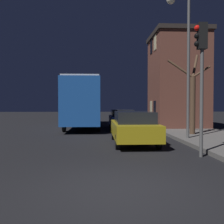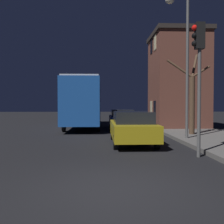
{
  "view_description": "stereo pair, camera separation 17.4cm",
  "coord_description": "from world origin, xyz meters",
  "px_view_note": "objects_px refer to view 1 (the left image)",
  "views": [
    {
      "loc": [
        -0.49,
        -5.37,
        1.82
      ],
      "look_at": [
        0.49,
        13.81,
        1.27
      ],
      "focal_mm": 40.0,
      "sensor_mm": 36.0,
      "label": 1
    },
    {
      "loc": [
        -0.32,
        -5.37,
        1.82
      ],
      "look_at": [
        0.49,
        13.81,
        1.27
      ],
      "focal_mm": 40.0,
      "sensor_mm": 36.0,
      "label": 2
    }
  ],
  "objects_px": {
    "bus": "(84,100)",
    "car_near_lane": "(134,127)",
    "bare_tree": "(192,97)",
    "car_mid_lane": "(122,119)",
    "traffic_light": "(201,62)",
    "streetlamp": "(182,40)"
  },
  "relations": [
    {
      "from": "bare_tree",
      "to": "bus",
      "type": "distance_m",
      "value": 9.06
    },
    {
      "from": "bus",
      "to": "car_mid_lane",
      "type": "relative_size",
      "value": 2.26
    },
    {
      "from": "streetlamp",
      "to": "bare_tree",
      "type": "bearing_deg",
      "value": 54.09
    },
    {
      "from": "bare_tree",
      "to": "car_mid_lane",
      "type": "bearing_deg",
      "value": 125.29
    },
    {
      "from": "traffic_light",
      "to": "car_near_lane",
      "type": "distance_m",
      "value": 4.38
    },
    {
      "from": "streetlamp",
      "to": "car_near_lane",
      "type": "height_order",
      "value": "streetlamp"
    },
    {
      "from": "streetlamp",
      "to": "traffic_light",
      "type": "relative_size",
      "value": 1.52
    },
    {
      "from": "bus",
      "to": "car_mid_lane",
      "type": "xyz_separation_m",
      "value": [
        2.91,
        -1.33,
        -1.45
      ]
    },
    {
      "from": "streetlamp",
      "to": "car_mid_lane",
      "type": "height_order",
      "value": "streetlamp"
    },
    {
      "from": "bus",
      "to": "car_near_lane",
      "type": "distance_m",
      "value": 9.26
    },
    {
      "from": "bus",
      "to": "car_near_lane",
      "type": "relative_size",
      "value": 2.32
    },
    {
      "from": "bus",
      "to": "streetlamp",
      "type": "bearing_deg",
      "value": -56.67
    },
    {
      "from": "bus",
      "to": "car_mid_lane",
      "type": "bearing_deg",
      "value": -24.58
    },
    {
      "from": "streetlamp",
      "to": "car_mid_lane",
      "type": "xyz_separation_m",
      "value": [
        -2.36,
        6.68,
        -4.26
      ]
    },
    {
      "from": "bare_tree",
      "to": "car_near_lane",
      "type": "xyz_separation_m",
      "value": [
        -3.67,
        -2.36,
        -1.45
      ]
    },
    {
      "from": "traffic_light",
      "to": "bare_tree",
      "type": "bearing_deg",
      "value": 72.0
    },
    {
      "from": "traffic_light",
      "to": "car_near_lane",
      "type": "height_order",
      "value": "traffic_light"
    },
    {
      "from": "streetlamp",
      "to": "bare_tree",
      "type": "height_order",
      "value": "streetlamp"
    },
    {
      "from": "car_near_lane",
      "to": "car_mid_lane",
      "type": "height_order",
      "value": "car_near_lane"
    },
    {
      "from": "streetlamp",
      "to": "bus",
      "type": "xyz_separation_m",
      "value": [
        -5.27,
        8.01,
        -2.82
      ]
    },
    {
      "from": "streetlamp",
      "to": "traffic_light",
      "type": "height_order",
      "value": "streetlamp"
    },
    {
      "from": "streetlamp",
      "to": "bare_tree",
      "type": "distance_m",
      "value": 3.45
    }
  ]
}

